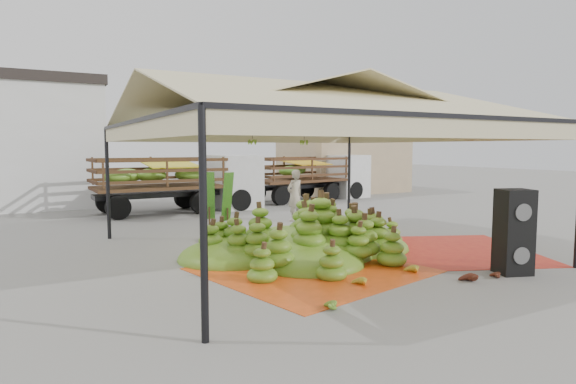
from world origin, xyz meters
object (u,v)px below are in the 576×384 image
speaker_stack (514,232)px  vendor (295,195)px  truck_right (314,172)px  truck_left (186,177)px  banana_heap (305,228)px

speaker_stack → vendor: 8.04m
truck_right → speaker_stack: bearing=-114.1°
speaker_stack → truck_left: bearing=123.2°
speaker_stack → truck_left: size_ratio=0.26×
banana_heap → vendor: 5.09m
banana_heap → vendor: vendor is taller
banana_heap → truck_left: truck_left is taller
banana_heap → truck_right: truck_right is taller
vendor → truck_right: bearing=-141.6°
speaker_stack → vendor: bearing=112.7°
vendor → speaker_stack: bearing=78.6°
speaker_stack → vendor: vendor is taller
banana_heap → vendor: size_ratio=3.31×
banana_heap → truck_left: bearing=91.3°
banana_heap → truck_left: (-0.20, 8.77, 0.72)m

